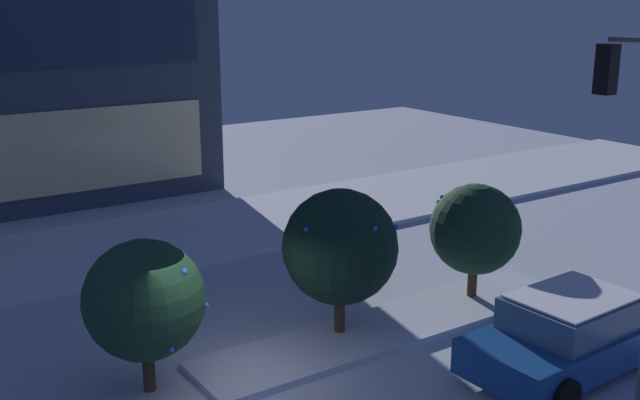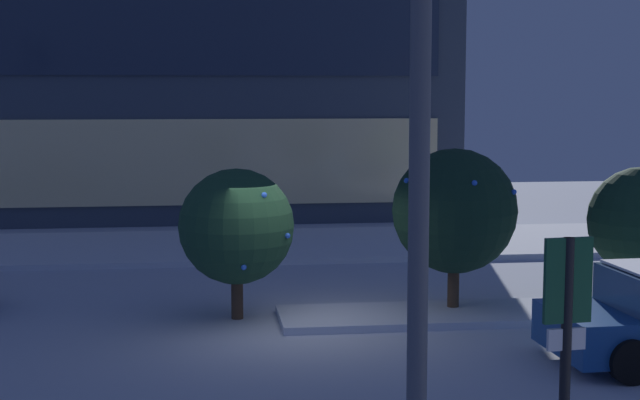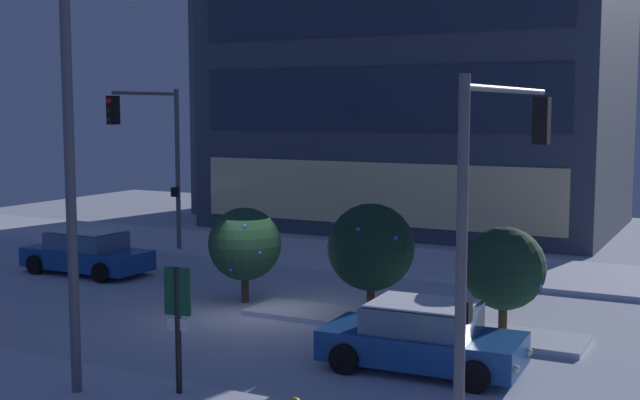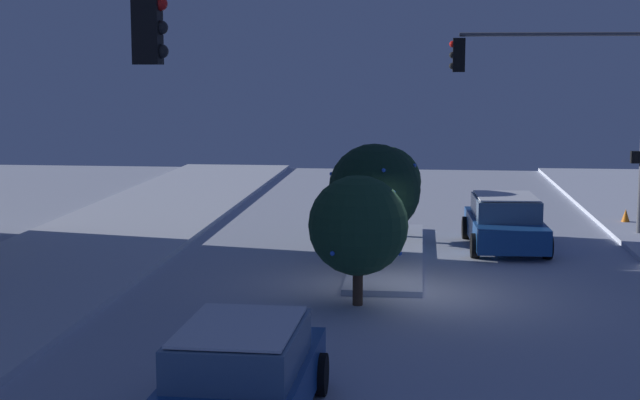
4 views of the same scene
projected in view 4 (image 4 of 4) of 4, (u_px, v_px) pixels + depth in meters
The scene contains 10 objects.
ground at pixel (399, 294), 21.18m from camera, with size 52.00×52.00×0.00m, color silver.
curb_strip_far at pixel (25, 281), 22.10m from camera, with size 52.00×5.20×0.14m, color silver.
median_strip at pixel (389, 254), 25.29m from camera, with size 9.00×1.80×0.14m, color silver.
car_near at pixel (505, 223), 26.41m from camera, with size 4.45×2.26×1.49m.
car_far at pixel (240, 379), 13.22m from camera, with size 4.65×2.15×1.49m.
traffic_light_corner_near_right at pixel (567, 92), 27.81m from camera, with size 0.32×5.81×6.19m.
decorated_tree_median at pixel (374, 190), 23.89m from camera, with size 2.34×2.34×3.13m.
decorated_tree_left_of_median at pixel (386, 182), 27.48m from camera, with size 2.06×2.06×2.76m.
decorated_tree_right_of_median at pixel (358, 226), 19.95m from camera, with size 2.12×2.12×2.79m.
construction_cone at pixel (625, 218), 30.15m from camera, with size 0.36×0.36×0.55m, color orange.
Camera 4 is at (-20.75, -0.45, 5.04)m, focal length 53.10 mm.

